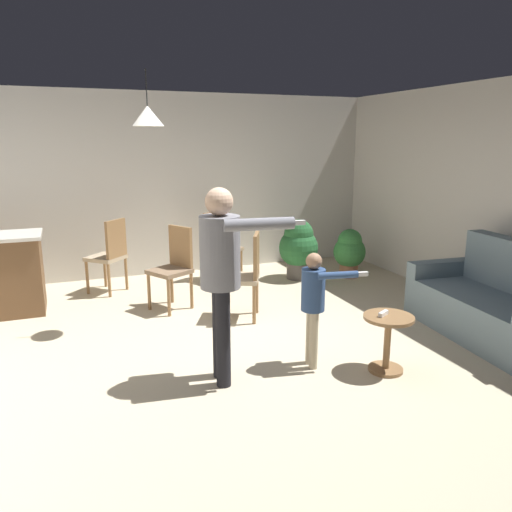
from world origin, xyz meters
name	(u,v)px	position (x,y,z in m)	size (l,w,h in m)	color
ground	(243,349)	(0.00, 0.00, 0.00)	(7.68, 7.68, 0.00)	beige
wall_back	(172,185)	(0.00, 3.20, 1.35)	(6.40, 0.10, 2.70)	beige
wall_right	(504,199)	(3.20, 0.00, 1.35)	(0.10, 6.40, 2.70)	beige
couch_floral	(495,306)	(2.56, -0.62, 0.33)	(1.00, 1.86, 1.00)	slate
side_table_by_couch	(388,337)	(1.04, -0.89, 0.33)	(0.44, 0.44, 0.52)	olive
person_adult	(222,265)	(-0.37, -0.55, 1.03)	(0.79, 0.55, 1.66)	black
person_child	(314,297)	(0.47, -0.56, 0.66)	(0.53, 0.37, 1.06)	tan
dining_chair_by_counter	(220,244)	(0.51, 2.46, 0.55)	(0.57, 0.57, 1.00)	olive
dining_chair_near_wall	(174,264)	(-0.36, 1.48, 0.55)	(0.57, 0.57, 1.00)	olive
dining_chair_centre_back	(110,253)	(-1.03, 2.40, 0.55)	(0.59, 0.59, 1.00)	olive
dining_chair_spare	(246,273)	(0.33, 0.82, 0.55)	(0.56, 0.56, 1.00)	olive
potted_plant_corner	(298,246)	(1.62, 2.13, 0.49)	(0.58, 0.58, 0.88)	#4C4742
potted_plant_by_wall	(349,251)	(2.37, 1.93, 0.40)	(0.48, 0.48, 0.73)	brown
spare_remote_on_table	(383,313)	(1.00, -0.87, 0.54)	(0.04, 0.13, 0.04)	white
ceiling_light_pendant	(148,116)	(-0.68, 0.90, 2.25)	(0.32, 0.32, 0.55)	silver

